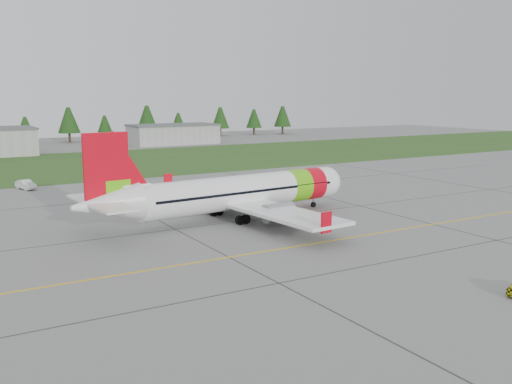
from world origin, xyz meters
TOP-DOWN VIEW (x-y plane):
  - ground at (0.00, 0.00)m, footprint 320.00×320.00m
  - aircraft at (-6.96, 21.37)m, footprint 34.13×31.58m
  - service_van at (-24.27, 55.03)m, footprint 1.83×1.78m
  - grass_strip at (0.00, 82.00)m, footprint 320.00×50.00m
  - taxi_guideline at (0.00, 8.00)m, footprint 120.00×0.25m
  - hangar_east at (25.00, 118.00)m, footprint 24.00×12.00m
  - treeline at (0.00, 138.00)m, footprint 160.00×8.00m

SIDE VIEW (x-z plane):
  - ground at x=0.00m, z-range 0.00..0.00m
  - taxi_guideline at x=0.00m, z-range 0.00..0.02m
  - grass_strip at x=0.00m, z-range 0.00..0.03m
  - service_van at x=-24.27m, z-range 0.00..4.25m
  - hangar_east at x=25.00m, z-range 0.00..5.20m
  - aircraft at x=-6.96m, z-range -2.19..8.15m
  - treeline at x=0.00m, z-range 0.00..10.00m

